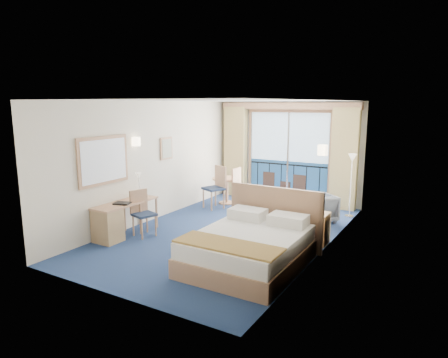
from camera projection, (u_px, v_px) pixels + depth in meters
floor at (229, 232)px, 8.34m from camera, size 6.50×6.50×0.00m
room_walls at (230, 147)px, 8.01m from camera, size 4.04×6.54×2.72m
balcony_door at (288, 159)px, 10.86m from camera, size 2.36×0.03×2.52m
curtain_left at (235, 152)px, 11.47m from camera, size 0.65×0.22×2.55m
curtain_right at (344, 159)px, 9.93m from camera, size 0.65×0.22×2.55m
pelmet at (288, 106)px, 10.48m from camera, size 3.80×0.25×0.18m
mirror at (104, 161)px, 7.76m from camera, size 0.05×1.25×0.95m
wall_print at (166, 148)px, 9.40m from camera, size 0.04×0.42×0.52m
sconce_left at (136, 142)px, 8.45m from camera, size 0.18×0.18×0.18m
sconce_right at (323, 150)px, 6.90m from camera, size 0.18×0.18×0.18m
bed at (251, 246)px, 6.59m from camera, size 1.82×2.16×1.14m
nightstand at (315, 228)px, 7.63m from camera, size 0.46×0.44×0.60m
phone at (314, 211)px, 7.54m from camera, size 0.20×0.17×0.08m
armchair at (319, 208)px, 9.04m from camera, size 0.95×0.95×0.62m
floor_lamp at (352, 169)px, 9.26m from camera, size 0.21×0.21×1.50m
desk at (112, 221)px, 7.78m from camera, size 0.50×1.46×0.68m
desk_chair at (142, 210)px, 8.06m from camera, size 0.50×0.50×0.93m
folder at (122, 203)px, 7.91m from camera, size 0.37×0.32×0.03m
desk_lamp at (139, 180)px, 8.46m from camera, size 0.13×0.13×0.49m
round_table at (227, 184)px, 10.64m from camera, size 0.77×0.77×0.69m
table_chair_a at (240, 185)px, 10.30m from camera, size 0.45×0.44×1.01m
table_chair_b at (217, 185)px, 10.17m from camera, size 0.61×0.62×1.08m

